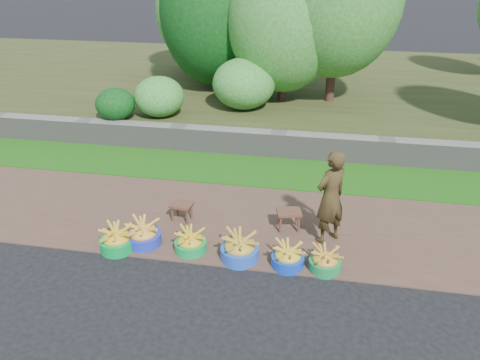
% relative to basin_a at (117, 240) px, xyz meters
% --- Properties ---
extents(ground_plane, '(120.00, 120.00, 0.00)m').
position_rel_basin_a_xyz_m(ground_plane, '(1.98, -0.15, -0.17)').
color(ground_plane, black).
rests_on(ground_plane, ground).
extents(dirt_shoulder, '(80.00, 2.50, 0.02)m').
position_rel_basin_a_xyz_m(dirt_shoulder, '(1.98, 1.10, -0.16)').
color(dirt_shoulder, brown).
rests_on(dirt_shoulder, ground).
extents(grass_verge, '(80.00, 1.50, 0.04)m').
position_rel_basin_a_xyz_m(grass_verge, '(1.98, 3.10, -0.15)').
color(grass_verge, '#206012').
rests_on(grass_verge, ground).
extents(retaining_wall, '(80.00, 0.35, 0.55)m').
position_rel_basin_a_xyz_m(retaining_wall, '(1.98, 3.95, 0.10)').
color(retaining_wall, slate).
rests_on(retaining_wall, ground).
extents(earth_bank, '(80.00, 10.00, 0.50)m').
position_rel_basin_a_xyz_m(earth_bank, '(1.98, 8.85, 0.08)').
color(earth_bank, '#3B421D').
rests_on(earth_bank, ground).
extents(vegetation, '(36.31, 7.57, 4.51)m').
position_rel_basin_a_xyz_m(vegetation, '(3.19, 7.47, 2.40)').
color(vegetation, '#3D241C').
rests_on(vegetation, earth_bank).
extents(basin_a, '(0.51, 0.51, 0.38)m').
position_rel_basin_a_xyz_m(basin_a, '(0.00, 0.00, 0.00)').
color(basin_a, '#02A13E').
rests_on(basin_a, ground).
extents(basin_b, '(0.53, 0.53, 0.40)m').
position_rel_basin_a_xyz_m(basin_b, '(0.34, 0.20, 0.01)').
color(basin_b, '#2131CA').
rests_on(basin_b, ground).
extents(basin_c, '(0.47, 0.47, 0.35)m').
position_rel_basin_a_xyz_m(basin_c, '(1.09, 0.15, -0.01)').
color(basin_c, '#109B49').
rests_on(basin_c, ground).
extents(basin_d, '(0.55, 0.55, 0.41)m').
position_rel_basin_a_xyz_m(basin_d, '(1.84, 0.09, 0.01)').
color(basin_d, blue).
rests_on(basin_d, ground).
extents(basin_e, '(0.47, 0.47, 0.35)m').
position_rel_basin_a_xyz_m(basin_e, '(2.54, 0.04, -0.01)').
color(basin_e, blue).
rests_on(basin_e, ground).
extents(basin_f, '(0.45, 0.45, 0.34)m').
position_rel_basin_a_xyz_m(basin_f, '(3.05, 0.05, -0.02)').
color(basin_f, '#1A8843').
rests_on(basin_f, ground).
extents(stool_left, '(0.38, 0.31, 0.30)m').
position_rel_basin_a_xyz_m(stool_left, '(0.72, 0.96, 0.09)').
color(stool_left, brown).
rests_on(stool_left, dirt_shoulder).
extents(stool_right, '(0.43, 0.36, 0.33)m').
position_rel_basin_a_xyz_m(stool_right, '(2.46, 1.00, 0.11)').
color(stool_right, brown).
rests_on(stool_right, dirt_shoulder).
extents(vendor_woman, '(0.64, 0.63, 1.48)m').
position_rel_basin_a_xyz_m(vendor_woman, '(3.07, 0.80, 0.59)').
color(vendor_woman, black).
rests_on(vendor_woman, dirt_shoulder).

